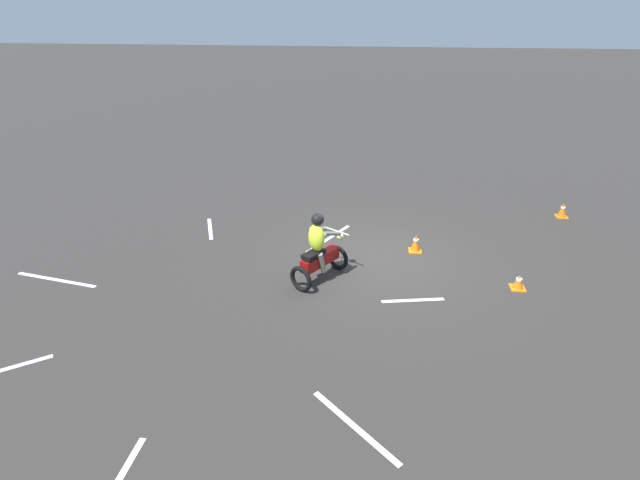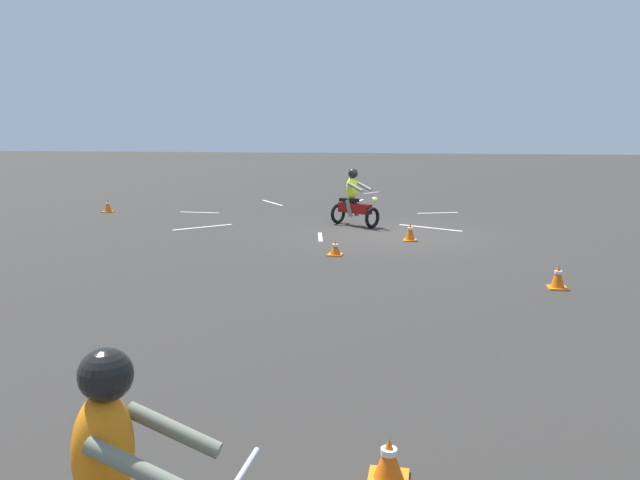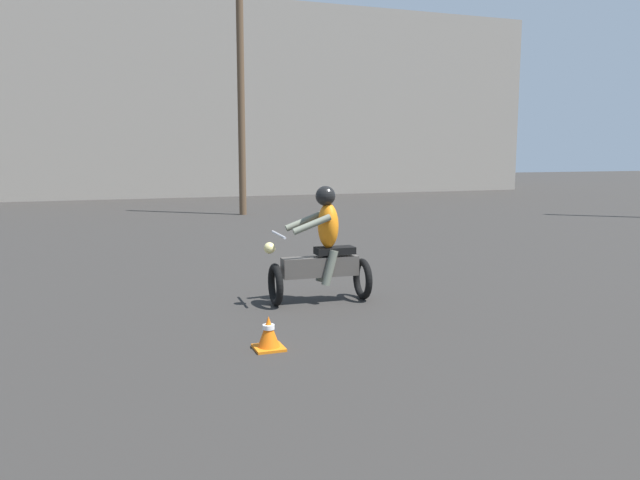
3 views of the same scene
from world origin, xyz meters
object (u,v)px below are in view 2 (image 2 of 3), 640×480
at_px(motorcycle_rider_foreground, 354,201).
at_px(traffic_cone_near_left, 335,248).
at_px(traffic_cone_mid_left, 558,277).
at_px(traffic_cone_far_right, 410,232).
at_px(traffic_cone_near_right, 108,206).
at_px(traffic_cone_mid_center, 389,460).

relative_size(motorcycle_rider_foreground, traffic_cone_near_left, 4.87).
bearing_deg(motorcycle_rider_foreground, traffic_cone_mid_left, 66.93).
xyz_separation_m(motorcycle_rider_foreground, traffic_cone_far_right, (-1.70, 2.26, -0.50)).
relative_size(traffic_cone_mid_left, traffic_cone_far_right, 0.93).
relative_size(traffic_cone_near_left, traffic_cone_near_right, 0.76).
relative_size(traffic_cone_near_right, traffic_cone_mid_left, 1.03).
height_order(traffic_cone_near_right, traffic_cone_mid_left, traffic_cone_near_right).
height_order(traffic_cone_near_right, traffic_cone_mid_center, traffic_cone_near_right).
bearing_deg(traffic_cone_mid_center, traffic_cone_far_right, -88.96).
height_order(motorcycle_rider_foreground, traffic_cone_far_right, motorcycle_rider_foreground).
distance_m(motorcycle_rider_foreground, traffic_cone_near_right, 8.74).
bearing_deg(traffic_cone_mid_center, traffic_cone_near_right, -54.77).
bearing_deg(traffic_cone_mid_left, traffic_cone_far_right, -58.31).
bearing_deg(traffic_cone_near_left, motorcycle_rider_foreground, -88.41).
height_order(traffic_cone_near_left, traffic_cone_mid_center, traffic_cone_mid_center).
height_order(motorcycle_rider_foreground, traffic_cone_near_left, motorcycle_rider_foreground).
bearing_deg(traffic_cone_far_right, traffic_cone_mid_center, 91.04).
relative_size(motorcycle_rider_foreground, traffic_cone_near_right, 3.68).
bearing_deg(traffic_cone_near_right, traffic_cone_mid_left, 147.72).
xyz_separation_m(traffic_cone_near_right, traffic_cone_mid_left, (-13.00, 8.21, -0.01)).
bearing_deg(traffic_cone_near_left, traffic_cone_mid_left, 152.37).
bearing_deg(traffic_cone_mid_center, traffic_cone_mid_left, -110.76).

